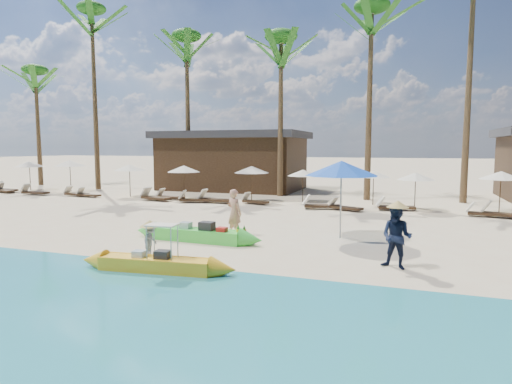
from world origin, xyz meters
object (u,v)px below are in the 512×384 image
(green_canoe, at_px, (196,234))
(tourist, at_px, (234,213))
(yellow_canoe, at_px, (156,264))
(blue_umbrella, at_px, (341,168))

(green_canoe, relative_size, tourist, 3.17)
(tourist, bearing_deg, yellow_canoe, 108.70)
(green_canoe, distance_m, yellow_canoe, 3.62)
(yellow_canoe, distance_m, tourist, 4.77)
(green_canoe, xyz_separation_m, yellow_canoe, (0.70, -3.55, -0.03))
(yellow_canoe, relative_size, tourist, 2.81)
(green_canoe, height_order, yellow_canoe, yellow_canoe)
(tourist, xyz_separation_m, blue_umbrella, (3.62, 0.86, 1.60))
(yellow_canoe, bearing_deg, tourist, 81.06)
(yellow_canoe, bearing_deg, blue_umbrella, 49.25)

